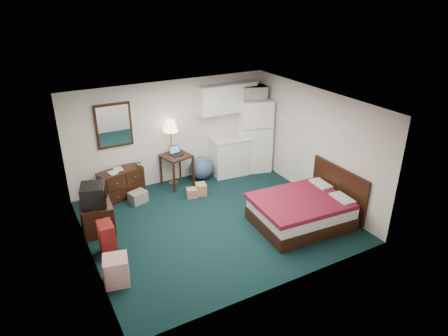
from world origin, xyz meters
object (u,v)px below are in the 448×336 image
fridge (254,135)px  bed (301,211)px  kitchen_counter (229,156)px  desk (177,170)px  tv_stand (97,218)px  dresser (121,183)px  suitcase (107,239)px  floor_lamp (172,153)px

fridge → bed: 2.96m
kitchen_counter → fridge: 0.87m
desk → kitchen_counter: kitchen_counter is taller
desk → fridge: 2.23m
bed → tv_stand: size_ratio=2.79×
desk → tv_stand: bearing=-164.9°
desk → fridge: size_ratio=0.42×
dresser → tv_stand: dresser is taller
fridge → tv_stand: 4.52m
bed → desk: bearing=121.6°
desk → suitcase: 2.96m
floor_lamp → kitchen_counter: bearing=-5.4°
dresser → suitcase: bearing=-127.8°
floor_lamp → suitcase: size_ratio=2.51×
kitchen_counter → suitcase: kitchen_counter is taller
dresser → bed: 4.09m
dresser → kitchen_counter: size_ratio=1.04×
tv_stand → dresser: bearing=60.3°
bed → tv_stand: tv_stand is taller
kitchen_counter → fridge: fridge is taller
desk → bed: desk is taller
floor_lamp → kitchen_counter: 1.54m
fridge → bed: size_ratio=1.04×
floor_lamp → desk: bearing=-63.4°
floor_lamp → suitcase: 3.04m
dresser → desk: (1.35, -0.05, 0.06)m
dresser → bed: size_ratio=0.54×
dresser → kitchen_counter: 2.79m
bed → tv_stand: bearing=158.8°
dresser → desk: bearing=-18.0°
floor_lamp → fridge: size_ratio=0.86×
desk → suitcase: size_ratio=1.21×
tv_stand → floor_lamp: bearing=35.6°
desk → bed: bearing=-74.8°
dresser → kitchen_counter: kitchen_counter is taller
kitchen_counter → suitcase: 4.12m
fridge → kitchen_counter: bearing=-167.2°
desk → floor_lamp: bearing=104.0°
desk → suitcase: (-2.18, -2.00, -0.07)m
suitcase → desk: bearing=43.5°
fridge → suitcase: bearing=-140.7°
floor_lamp → fridge: fridge is taller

